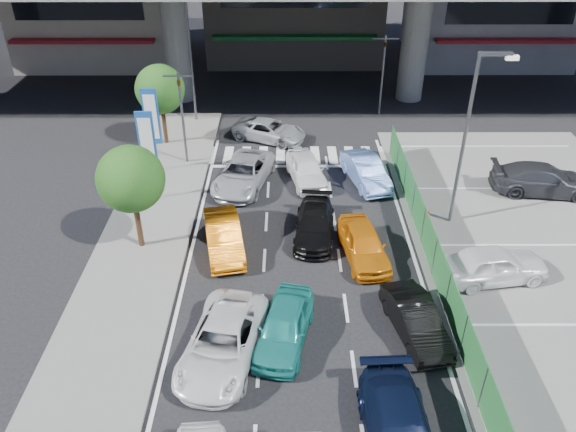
{
  "coord_description": "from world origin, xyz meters",
  "views": [
    {
      "loc": [
        -0.65,
        -16.05,
        14.44
      ],
      "look_at": [
        -0.59,
        3.12,
        2.16
      ],
      "focal_mm": 35.0,
      "sensor_mm": 36.0,
      "label": 1
    }
  ],
  "objects_px": {
    "street_lamp_right": "(471,127)",
    "signboard_far": "(152,119)",
    "traffic_light_right": "(384,56)",
    "tree_far": "(160,89)",
    "street_lamp_left": "(193,47)",
    "taxi_orange_right": "(364,244)",
    "sedan_black_mid": "(314,225)",
    "traffic_light_left": "(180,96)",
    "crossing_wagon_silver": "(269,131)",
    "tree_near": "(131,179)",
    "wagon_silver_front_left": "(243,174)",
    "hatch_black_mid_right": "(416,320)",
    "taxi_orange_left": "(224,236)",
    "traffic_cone": "(428,216)",
    "taxi_teal_mid": "(284,326)",
    "kei_truck_front_right": "(366,171)",
    "parked_sedan_dgrey": "(543,179)",
    "sedan_white_mid_left": "(223,342)",
    "parked_sedan_white": "(494,264)",
    "sedan_white_front_mid": "(306,169)"
  },
  "relations": [
    {
      "from": "street_lamp_right",
      "to": "signboard_far",
      "type": "relative_size",
      "value": 1.7
    },
    {
      "from": "traffic_light_right",
      "to": "tree_far",
      "type": "distance_m",
      "value": 14.05
    },
    {
      "from": "street_lamp_left",
      "to": "taxi_orange_right",
      "type": "relative_size",
      "value": 1.98
    },
    {
      "from": "street_lamp_left",
      "to": "sedan_black_mid",
      "type": "distance_m",
      "value": 15.45
    },
    {
      "from": "traffic_light_left",
      "to": "crossing_wagon_silver",
      "type": "height_order",
      "value": "traffic_light_left"
    },
    {
      "from": "signboard_far",
      "to": "sedan_black_mid",
      "type": "height_order",
      "value": "signboard_far"
    },
    {
      "from": "tree_near",
      "to": "wagon_silver_front_left",
      "type": "distance_m",
      "value": 7.37
    },
    {
      "from": "hatch_black_mid_right",
      "to": "taxi_orange_left",
      "type": "height_order",
      "value": "taxi_orange_left"
    },
    {
      "from": "street_lamp_right",
      "to": "signboard_far",
      "type": "height_order",
      "value": "street_lamp_right"
    },
    {
      "from": "street_lamp_right",
      "to": "signboard_far",
      "type": "xyz_separation_m",
      "value": [
        -14.77,
        4.99,
        -1.71
      ]
    },
    {
      "from": "wagon_silver_front_left",
      "to": "crossing_wagon_silver",
      "type": "bearing_deg",
      "value": 92.41
    },
    {
      "from": "wagon_silver_front_left",
      "to": "street_lamp_left",
      "type": "bearing_deg",
      "value": 126.6
    },
    {
      "from": "signboard_far",
      "to": "traffic_cone",
      "type": "distance_m",
      "value": 14.7
    },
    {
      "from": "street_lamp_right",
      "to": "traffic_cone",
      "type": "bearing_deg",
      "value": -172.84
    },
    {
      "from": "traffic_light_left",
      "to": "crossing_wagon_silver",
      "type": "xyz_separation_m",
      "value": [
        4.53,
        3.06,
        -3.32
      ]
    },
    {
      "from": "taxi_teal_mid",
      "to": "kei_truck_front_right",
      "type": "xyz_separation_m",
      "value": [
        4.2,
        11.44,
        0.0
      ]
    },
    {
      "from": "parked_sedan_dgrey",
      "to": "kei_truck_front_right",
      "type": "bearing_deg",
      "value": 89.63
    },
    {
      "from": "street_lamp_left",
      "to": "tree_far",
      "type": "relative_size",
      "value": 1.67
    },
    {
      "from": "tree_near",
      "to": "traffic_cone",
      "type": "distance_m",
      "value": 13.38
    },
    {
      "from": "traffic_light_left",
      "to": "kei_truck_front_right",
      "type": "bearing_deg",
      "value": -13.13
    },
    {
      "from": "sedan_black_mid",
      "to": "wagon_silver_front_left",
      "type": "bearing_deg",
      "value": 132.0
    },
    {
      "from": "street_lamp_right",
      "to": "sedan_white_mid_left",
      "type": "relative_size",
      "value": 1.61
    },
    {
      "from": "hatch_black_mid_right",
      "to": "parked_sedan_white",
      "type": "xyz_separation_m",
      "value": [
        3.68,
        3.0,
        0.16
      ]
    },
    {
      "from": "taxi_teal_mid",
      "to": "tree_far",
      "type": "bearing_deg",
      "value": 126.12
    },
    {
      "from": "hatch_black_mid_right",
      "to": "sedan_white_front_mid",
      "type": "height_order",
      "value": "sedan_white_front_mid"
    },
    {
      "from": "taxi_teal_mid",
      "to": "parked_sedan_dgrey",
      "type": "distance_m",
      "value": 16.59
    },
    {
      "from": "sedan_white_front_mid",
      "to": "traffic_cone",
      "type": "xyz_separation_m",
      "value": [
        5.53,
        -4.09,
        -0.29
      ]
    },
    {
      "from": "taxi_teal_mid",
      "to": "parked_sedan_dgrey",
      "type": "xyz_separation_m",
      "value": [
        12.98,
        10.33,
        0.11
      ]
    },
    {
      "from": "tree_far",
      "to": "parked_sedan_white",
      "type": "distance_m",
      "value": 20.22
    },
    {
      "from": "taxi_orange_left",
      "to": "parked_sedan_white",
      "type": "bearing_deg",
      "value": -22.38
    },
    {
      "from": "street_lamp_right",
      "to": "taxi_orange_right",
      "type": "xyz_separation_m",
      "value": [
        -4.58,
        -2.79,
        -4.08
      ]
    },
    {
      "from": "sedan_black_mid",
      "to": "parked_sedan_white",
      "type": "xyz_separation_m",
      "value": [
        7.01,
        -3.17,
        0.18
      ]
    },
    {
      "from": "tree_far",
      "to": "parked_sedan_dgrey",
      "type": "xyz_separation_m",
      "value": [
        20.05,
        -5.86,
        -2.59
      ]
    },
    {
      "from": "signboard_far",
      "to": "street_lamp_right",
      "type": "bearing_deg",
      "value": -18.68
    },
    {
      "from": "traffic_light_left",
      "to": "tree_far",
      "type": "bearing_deg",
      "value": 122.62
    },
    {
      "from": "street_lamp_left",
      "to": "taxi_orange_left",
      "type": "height_order",
      "value": "street_lamp_left"
    },
    {
      "from": "sedan_black_mid",
      "to": "wagon_silver_front_left",
      "type": "xyz_separation_m",
      "value": [
        -3.47,
        4.66,
        0.08
      ]
    },
    {
      "from": "traffic_cone",
      "to": "parked_sedan_white",
      "type": "bearing_deg",
      "value": -68.0
    },
    {
      "from": "tree_far",
      "to": "sedan_white_front_mid",
      "type": "distance_m",
      "value": 9.75
    },
    {
      "from": "taxi_orange_right",
      "to": "traffic_light_right",
      "type": "bearing_deg",
      "value": 70.8
    },
    {
      "from": "tree_far",
      "to": "taxi_orange_left",
      "type": "distance_m",
      "value": 11.9
    },
    {
      "from": "traffic_light_left",
      "to": "street_lamp_right",
      "type": "distance_m",
      "value": 14.68
    },
    {
      "from": "hatch_black_mid_right",
      "to": "taxi_orange_right",
      "type": "distance_m",
      "value": 4.74
    },
    {
      "from": "traffic_light_left",
      "to": "taxi_orange_left",
      "type": "bearing_deg",
      "value": -70.95
    },
    {
      "from": "street_lamp_right",
      "to": "tree_far",
      "type": "distance_m",
      "value": 17.27
    },
    {
      "from": "traffic_light_right",
      "to": "taxi_orange_left",
      "type": "xyz_separation_m",
      "value": [
        -8.86,
        -15.21,
        -3.25
      ]
    },
    {
      "from": "traffic_cone",
      "to": "taxi_orange_left",
      "type": "bearing_deg",
      "value": -167.51
    },
    {
      "from": "sedan_white_mid_left",
      "to": "kei_truck_front_right",
      "type": "height_order",
      "value": "same"
    },
    {
      "from": "street_lamp_left",
      "to": "taxi_teal_mid",
      "type": "relative_size",
      "value": 1.98
    },
    {
      "from": "signboard_far",
      "to": "tree_far",
      "type": "relative_size",
      "value": 0.98
    }
  ]
}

